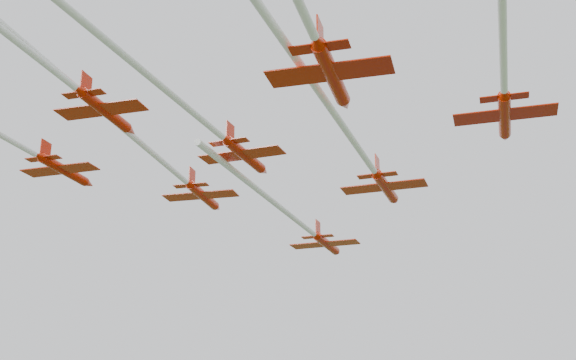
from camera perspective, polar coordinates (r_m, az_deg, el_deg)
The scene contains 6 objects.
jet_lead at distance 94.16m, azimuth 1.40°, elevation -3.76°, with size 12.72×47.00×2.90m.
jet_row2_left at distance 80.43m, azimuth -10.07°, elevation 1.61°, with size 19.41×55.56×2.84m.
jet_row2_right at distance 73.72m, azimuth 5.77°, elevation 2.25°, with size 14.49×54.05×2.94m.
jet_row3_left at distance 78.42m, azimuth -21.50°, elevation 3.19°, with size 14.17×47.33×2.67m.
jet_row3_mid at distance 64.06m, azimuth -6.65°, elevation 4.62°, with size 10.84×42.86×2.54m.
jet_row3_right at distance 53.91m, azimuth 16.58°, elevation 12.35°, with size 19.67×66.13×2.76m.
Camera 1 is at (43.61, -69.56, 23.89)m, focal length 45.00 mm.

